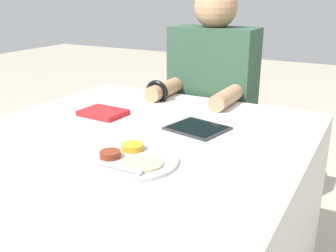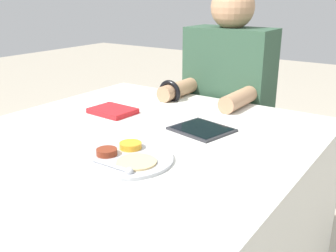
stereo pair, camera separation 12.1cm
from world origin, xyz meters
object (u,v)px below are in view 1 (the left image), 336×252
object	(u,v)px
red_notebook	(103,113)
person_diner	(211,120)
thali_tray	(131,159)
tablet_device	(197,128)

from	to	relation	value
red_notebook	person_diner	size ratio (longest dim) A/B	0.15
thali_tray	red_notebook	distance (m)	0.47
red_notebook	person_diner	xyz separation A→B (m)	(0.22, 0.56, -0.16)
red_notebook	tablet_device	world-z (taller)	red_notebook
thali_tray	tablet_device	world-z (taller)	thali_tray
tablet_device	thali_tray	bearing A→B (deg)	-97.82
thali_tray	tablet_device	xyz separation A→B (m)	(0.05, 0.34, -0.00)
red_notebook	person_diner	bearing A→B (deg)	68.70
thali_tray	person_diner	world-z (taller)	person_diner
thali_tray	tablet_device	bearing A→B (deg)	82.18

